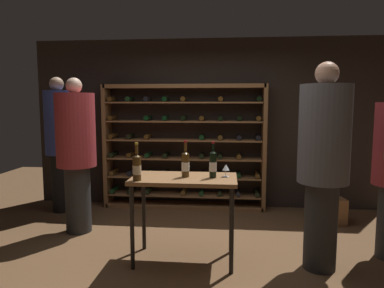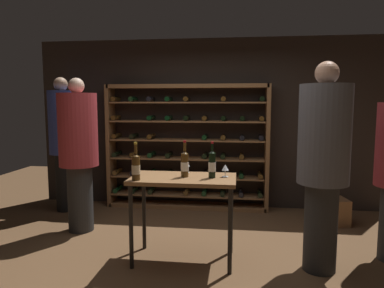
{
  "view_description": "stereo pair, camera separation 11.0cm",
  "coord_description": "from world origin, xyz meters",
  "px_view_note": "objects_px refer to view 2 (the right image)",
  "views": [
    {
      "loc": [
        0.34,
        -3.8,
        1.69
      ],
      "look_at": [
        -0.05,
        0.16,
        1.22
      ],
      "focal_mm": 33.58,
      "sensor_mm": 36.0,
      "label": 1
    },
    {
      "loc": [
        0.45,
        -3.79,
        1.69
      ],
      "look_at": [
        -0.05,
        0.16,
        1.22
      ],
      "focal_mm": 33.58,
      "sensor_mm": 36.0,
      "label": 2
    }
  ],
  "objects_px": {
    "person_bystander_red_print": "(323,158)",
    "wine_bottle_green_slim": "(185,164)",
    "person_guest_blue_shirt": "(63,137)",
    "wine_rack": "(187,148)",
    "wine_glass_stemmed_left": "(186,164)",
    "tasting_table": "(183,187)",
    "wine_crate": "(329,212)",
    "person_guest_khaki": "(79,148)",
    "wine_glass_stemmed_right": "(225,168)",
    "wine_bottle_amber_reserve": "(212,164)",
    "wine_bottle_black_capsule": "(136,167)"
  },
  "relations": [
    {
      "from": "person_bystander_red_print",
      "to": "person_guest_khaki",
      "type": "distance_m",
      "value": 2.98
    },
    {
      "from": "wine_rack",
      "to": "person_bystander_red_print",
      "type": "bearing_deg",
      "value": -50.51
    },
    {
      "from": "wine_crate",
      "to": "wine_bottle_green_slim",
      "type": "height_order",
      "value": "wine_bottle_green_slim"
    },
    {
      "from": "person_guest_blue_shirt",
      "to": "wine_crate",
      "type": "xyz_separation_m",
      "value": [
        3.94,
        -0.17,
        -0.97
      ]
    },
    {
      "from": "wine_bottle_black_capsule",
      "to": "wine_rack",
      "type": "bearing_deg",
      "value": 84.55
    },
    {
      "from": "wine_rack",
      "to": "person_guest_blue_shirt",
      "type": "bearing_deg",
      "value": -168.07
    },
    {
      "from": "wine_bottle_amber_reserve",
      "to": "wine_bottle_black_capsule",
      "type": "distance_m",
      "value": 0.78
    },
    {
      "from": "wine_rack",
      "to": "person_bystander_red_print",
      "type": "xyz_separation_m",
      "value": [
        1.64,
        -1.99,
        0.17
      ]
    },
    {
      "from": "person_guest_khaki",
      "to": "wine_bottle_green_slim",
      "type": "distance_m",
      "value": 1.66
    },
    {
      "from": "person_guest_blue_shirt",
      "to": "wine_crate",
      "type": "bearing_deg",
      "value": 131.55
    },
    {
      "from": "wine_crate",
      "to": "wine_bottle_amber_reserve",
      "type": "relative_size",
      "value": 1.27
    },
    {
      "from": "tasting_table",
      "to": "wine_bottle_amber_reserve",
      "type": "distance_m",
      "value": 0.39
    },
    {
      "from": "wine_rack",
      "to": "wine_crate",
      "type": "distance_m",
      "value": 2.29
    },
    {
      "from": "wine_bottle_green_slim",
      "to": "wine_glass_stemmed_left",
      "type": "relative_size",
      "value": 2.83
    },
    {
      "from": "wine_rack",
      "to": "person_guest_khaki",
      "type": "relative_size",
      "value": 1.28
    },
    {
      "from": "wine_glass_stemmed_right",
      "to": "wine_rack",
      "type": "bearing_deg",
      "value": 109.79
    },
    {
      "from": "wine_bottle_green_slim",
      "to": "wine_glass_stemmed_left",
      "type": "xyz_separation_m",
      "value": [
        -0.01,
        0.21,
        -0.04
      ]
    },
    {
      "from": "person_guest_khaki",
      "to": "wine_bottle_amber_reserve",
      "type": "xyz_separation_m",
      "value": [
        1.79,
        -0.74,
        -0.05
      ]
    },
    {
      "from": "wine_rack",
      "to": "person_guest_khaki",
      "type": "distance_m",
      "value": 1.74
    },
    {
      "from": "person_guest_blue_shirt",
      "to": "person_bystander_red_print",
      "type": "distance_m",
      "value": 3.85
    },
    {
      "from": "person_bystander_red_print",
      "to": "wine_bottle_green_slim",
      "type": "height_order",
      "value": "person_bystander_red_print"
    },
    {
      "from": "person_bystander_red_print",
      "to": "wine_bottle_green_slim",
      "type": "bearing_deg",
      "value": -7.93
    },
    {
      "from": "wine_crate",
      "to": "person_guest_blue_shirt",
      "type": "bearing_deg",
      "value": 177.54
    },
    {
      "from": "person_bystander_red_print",
      "to": "wine_bottle_black_capsule",
      "type": "relative_size",
      "value": 5.4
    },
    {
      "from": "wine_bottle_green_slim",
      "to": "person_guest_blue_shirt",
      "type": "bearing_deg",
      "value": 144.14
    },
    {
      "from": "wine_bottle_black_capsule",
      "to": "wine_glass_stemmed_right",
      "type": "bearing_deg",
      "value": 16.97
    },
    {
      "from": "person_bystander_red_print",
      "to": "wine_bottle_green_slim",
      "type": "xyz_separation_m",
      "value": [
        -1.38,
        0.06,
        -0.1
      ]
    },
    {
      "from": "person_guest_blue_shirt",
      "to": "wine_crate",
      "type": "relative_size",
      "value": 4.3
    },
    {
      "from": "person_guest_khaki",
      "to": "wine_glass_stemmed_right",
      "type": "distance_m",
      "value": 2.04
    },
    {
      "from": "wine_bottle_green_slim",
      "to": "person_bystander_red_print",
      "type": "bearing_deg",
      "value": -2.35
    },
    {
      "from": "person_bystander_red_print",
      "to": "wine_bottle_black_capsule",
      "type": "xyz_separation_m",
      "value": [
        -1.84,
        -0.17,
        -0.1
      ]
    },
    {
      "from": "wine_bottle_black_capsule",
      "to": "person_bystander_red_print",
      "type": "bearing_deg",
      "value": 5.14
    },
    {
      "from": "person_bystander_red_print",
      "to": "wine_glass_stemmed_left",
      "type": "distance_m",
      "value": 1.43
    },
    {
      "from": "wine_rack",
      "to": "wine_glass_stemmed_left",
      "type": "xyz_separation_m",
      "value": [
        0.24,
        -1.72,
        0.04
      ]
    },
    {
      "from": "wine_rack",
      "to": "wine_bottle_black_capsule",
      "type": "xyz_separation_m",
      "value": [
        -0.21,
        -2.15,
        0.07
      ]
    },
    {
      "from": "wine_bottle_amber_reserve",
      "to": "wine_bottle_black_capsule",
      "type": "xyz_separation_m",
      "value": [
        -0.75,
        -0.21,
        -0.01
      ]
    },
    {
      "from": "person_bystander_red_print",
      "to": "wine_crate",
      "type": "xyz_separation_m",
      "value": [
        0.43,
        1.42,
        -0.96
      ]
    },
    {
      "from": "wine_bottle_green_slim",
      "to": "wine_bottle_amber_reserve",
      "type": "bearing_deg",
      "value": -2.89
    },
    {
      "from": "wine_crate",
      "to": "wine_glass_stemmed_right",
      "type": "height_order",
      "value": "wine_glass_stemmed_right"
    },
    {
      "from": "wine_glass_stemmed_left",
      "to": "wine_rack",
      "type": "bearing_deg",
      "value": 98.05
    },
    {
      "from": "wine_rack",
      "to": "wine_bottle_green_slim",
      "type": "xyz_separation_m",
      "value": [
        0.26,
        -1.93,
        0.08
      ]
    },
    {
      "from": "person_guest_blue_shirt",
      "to": "wine_rack",
      "type": "bearing_deg",
      "value": 145.94
    },
    {
      "from": "tasting_table",
      "to": "wine_bottle_green_slim",
      "type": "relative_size",
      "value": 2.85
    },
    {
      "from": "wine_rack",
      "to": "wine_bottle_black_capsule",
      "type": "height_order",
      "value": "wine_rack"
    },
    {
      "from": "person_guest_blue_shirt",
      "to": "wine_bottle_amber_reserve",
      "type": "height_order",
      "value": "person_guest_blue_shirt"
    },
    {
      "from": "wine_glass_stemmed_left",
      "to": "tasting_table",
      "type": "bearing_deg",
      "value": -89.89
    },
    {
      "from": "person_guest_blue_shirt",
      "to": "wine_glass_stemmed_left",
      "type": "relative_size",
      "value": 15.23
    },
    {
      "from": "person_bystander_red_print",
      "to": "person_guest_khaki",
      "type": "height_order",
      "value": "person_bystander_red_print"
    },
    {
      "from": "person_guest_blue_shirt",
      "to": "wine_bottle_black_capsule",
      "type": "height_order",
      "value": "person_guest_blue_shirt"
    },
    {
      "from": "wine_glass_stemmed_left",
      "to": "wine_bottle_amber_reserve",
      "type": "bearing_deg",
      "value": -37.11
    }
  ]
}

